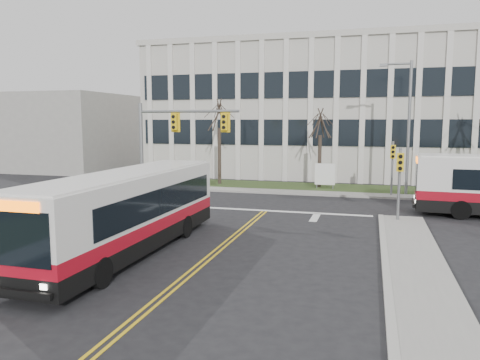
% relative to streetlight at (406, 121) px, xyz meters
% --- Properties ---
extents(ground, '(120.00, 120.00, 0.00)m').
position_rel_streetlight_xyz_m(ground, '(-8.03, -16.20, -5.19)').
color(ground, black).
rests_on(ground, ground).
extents(sidewalk_east, '(2.00, 26.00, 0.14)m').
position_rel_streetlight_xyz_m(sidewalk_east, '(-0.53, -21.20, -5.12)').
color(sidewalk_east, '#9E9B93').
rests_on(sidewalk_east, ground).
extents(sidewalk_cross, '(44.00, 1.60, 0.14)m').
position_rel_streetlight_xyz_m(sidewalk_cross, '(-3.03, -1.00, -5.12)').
color(sidewalk_cross, '#9E9B93').
rests_on(sidewalk_cross, ground).
extents(building_lawn, '(44.00, 5.00, 0.12)m').
position_rel_streetlight_xyz_m(building_lawn, '(-3.03, 1.80, -5.13)').
color(building_lawn, '#33481F').
rests_on(building_lawn, ground).
extents(office_building, '(40.00, 16.00, 12.00)m').
position_rel_streetlight_xyz_m(office_building, '(-3.03, 13.80, 0.81)').
color(office_building, '#BAB6AC').
rests_on(office_building, ground).
extents(building_annex, '(12.00, 12.00, 8.00)m').
position_rel_streetlight_xyz_m(building_annex, '(-34.03, 9.80, -1.19)').
color(building_annex, '#9E9B93').
rests_on(building_annex, ground).
extents(mast_arm_signal, '(6.11, 0.38, 6.20)m').
position_rel_streetlight_xyz_m(mast_arm_signal, '(-13.65, -9.04, -0.94)').
color(mast_arm_signal, slate).
rests_on(mast_arm_signal, ground).
extents(signal_pole_near, '(0.34, 0.39, 3.80)m').
position_rel_streetlight_xyz_m(signal_pole_near, '(-0.83, -9.30, -2.69)').
color(signal_pole_near, slate).
rests_on(signal_pole_near, ground).
extents(signal_pole_far, '(0.34, 0.39, 3.80)m').
position_rel_streetlight_xyz_m(signal_pole_far, '(-0.83, -0.80, -2.69)').
color(signal_pole_far, slate).
rests_on(signal_pole_far, ground).
extents(streetlight, '(2.15, 0.25, 9.20)m').
position_rel_streetlight_xyz_m(streetlight, '(0.00, 0.00, 0.00)').
color(streetlight, slate).
rests_on(streetlight, ground).
extents(directory_sign, '(1.50, 0.12, 2.00)m').
position_rel_streetlight_xyz_m(directory_sign, '(-5.53, 1.30, -4.02)').
color(directory_sign, slate).
rests_on(directory_sign, ground).
extents(tree_left, '(1.80, 1.80, 7.70)m').
position_rel_streetlight_xyz_m(tree_left, '(-14.03, 1.80, 0.32)').
color(tree_left, '#42352B').
rests_on(tree_left, ground).
extents(tree_mid, '(1.80, 1.80, 6.82)m').
position_rel_streetlight_xyz_m(tree_mid, '(-6.03, 2.00, -0.31)').
color(tree_mid, '#42352B').
rests_on(tree_mid, ground).
extents(bus_main, '(2.66, 11.75, 3.13)m').
position_rel_streetlight_xyz_m(bus_main, '(-11.28, -18.02, -3.63)').
color(bus_main, silver).
rests_on(bus_main, ground).
extents(newspaper_box_red, '(0.63, 0.60, 0.95)m').
position_rel_streetlight_xyz_m(newspaper_box_red, '(-14.85, -16.25, -4.72)').
color(newspaper_box_red, maroon).
rests_on(newspaper_box_red, ground).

